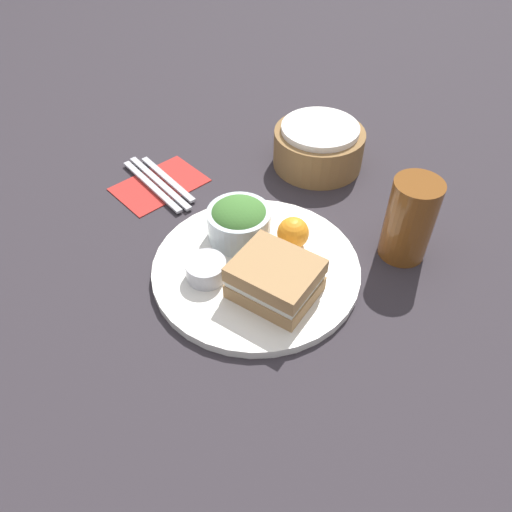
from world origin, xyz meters
TOP-DOWN VIEW (x-y plane):
  - ground_plane at (0.00, 0.00)m, footprint 4.00×4.00m
  - plate at (0.00, 0.00)m, footprint 0.33×0.33m
  - sandwich at (0.06, -0.02)m, footprint 0.14×0.12m
  - salad_bowl at (-0.07, 0.02)m, footprint 0.10×0.10m
  - dressing_cup at (-0.03, -0.07)m, footprint 0.06×0.06m
  - orange_wedge at (0.01, 0.07)m, footprint 0.05×0.05m
  - drink_glass at (0.13, 0.21)m, footprint 0.08×0.08m
  - bread_basket at (-0.13, 0.29)m, footprint 0.17×0.17m
  - napkin at (-0.29, 0.02)m, footprint 0.11×0.16m
  - fork at (-0.29, -0.00)m, footprint 0.19×0.02m
  - knife at (-0.29, 0.02)m, footprint 0.20×0.02m
  - spoon at (-0.29, 0.03)m, footprint 0.17×0.02m

SIDE VIEW (x-z plane):
  - ground_plane at x=0.00m, z-range 0.00..0.00m
  - napkin at x=-0.29m, z-range 0.00..0.00m
  - fork at x=-0.29m, z-range 0.00..0.01m
  - knife at x=-0.29m, z-range 0.00..0.01m
  - spoon at x=-0.29m, z-range 0.00..0.01m
  - plate at x=0.00m, z-range 0.00..0.01m
  - dressing_cup at x=-0.03m, z-range 0.01..0.05m
  - orange_wedge at x=0.01m, z-range 0.01..0.07m
  - bread_basket at x=-0.13m, z-range 0.00..0.08m
  - sandwich at x=0.06m, z-range 0.01..0.07m
  - salad_bowl at x=-0.07m, z-range 0.01..0.08m
  - drink_glass at x=0.13m, z-range 0.00..0.14m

